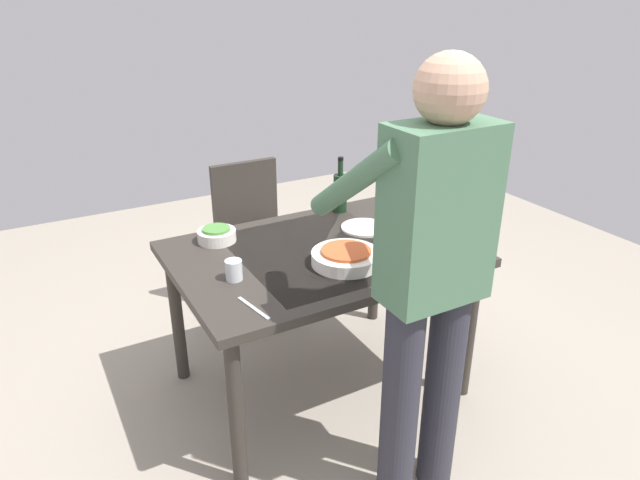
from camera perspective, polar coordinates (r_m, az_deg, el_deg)
ground_plane at (r=2.99m, az=0.00°, el=-14.15°), size 6.00×6.00×0.00m
dining_table at (r=2.63m, az=0.00°, el=-2.62°), size 1.32×0.94×0.75m
chair_near at (r=3.40m, az=-6.73°, el=1.01°), size 0.40×0.40×0.91m
person_server at (r=1.97m, az=10.88°, el=-3.25°), size 0.42×0.61×1.69m
wine_bottle at (r=3.01m, az=2.03°, el=4.87°), size 0.07×0.07×0.30m
wine_glass_left at (r=2.80m, az=9.89°, el=2.88°), size 0.07×0.07×0.15m
water_cup_near_left at (r=2.35m, az=-8.62°, el=-2.99°), size 0.07×0.07×0.09m
water_cup_near_right at (r=2.75m, az=11.72°, el=1.05°), size 0.07×0.07×0.10m
water_cup_far_left at (r=2.65m, az=10.65°, el=0.42°), size 0.06×0.06×0.11m
serving_bowl_pasta at (r=2.46m, az=2.61°, el=-1.70°), size 0.30×0.30×0.07m
side_bowl_salad at (r=2.72m, az=-10.30°, el=0.53°), size 0.18×0.18×0.07m
dinner_plate_near at (r=2.83m, az=4.45°, el=1.24°), size 0.23×0.23×0.01m
table_knife at (r=2.16m, az=-6.68°, el=-6.77°), size 0.05×0.20×0.00m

